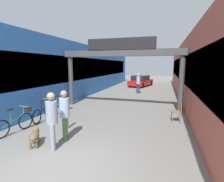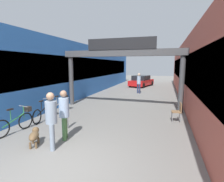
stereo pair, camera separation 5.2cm
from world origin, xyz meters
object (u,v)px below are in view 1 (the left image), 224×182
at_px(dog_on_leash, 35,136).
at_px(bollard_post_metal, 67,116).
at_px(pedestrian_with_dog, 52,117).
at_px(bicycle_silver_third, 60,105).
at_px(bicycle_black_second, 44,111).
at_px(cafe_chair_wood_nearer, 178,110).
at_px(bicycle_green_nearest, 17,121).
at_px(pedestrian_companion, 65,112).
at_px(parked_car_red, 141,81).
at_px(pedestrian_carrying_crate, 138,82).

distance_m(dog_on_leash, bollard_post_metal, 1.68).
bearing_deg(pedestrian_with_dog, bicycle_silver_third, 120.74).
distance_m(bicycle_black_second, cafe_chair_wood_nearer, 6.20).
bearing_deg(pedestrian_with_dog, bicycle_green_nearest, 160.50).
xyz_separation_m(pedestrian_companion, parked_car_red, (0.45, 16.18, -0.35)).
height_order(pedestrian_with_dog, parked_car_red, pedestrian_with_dog).
bearing_deg(pedestrian_carrying_crate, bicycle_green_nearest, -105.94).
bearing_deg(pedestrian_with_dog, pedestrian_companion, 92.71).
xyz_separation_m(pedestrian_with_dog, bicycle_silver_third, (-2.17, 3.64, -0.59)).
xyz_separation_m(dog_on_leash, bicycle_green_nearest, (-1.44, 0.72, 0.11)).
bearing_deg(bollard_post_metal, dog_on_leash, -96.36).
bearing_deg(pedestrian_with_dog, bollard_post_metal, 107.35).
relative_size(dog_on_leash, bicycle_silver_third, 0.44).
bearing_deg(bollard_post_metal, bicycle_silver_third, 130.08).
bearing_deg(cafe_chair_wood_nearer, bicycle_black_second, -165.35).
xyz_separation_m(pedestrian_with_dog, pedestrian_companion, (-0.04, 0.75, -0.03)).
distance_m(bicycle_silver_third, cafe_chair_wood_nearer, 6.03).
relative_size(bicycle_black_second, cafe_chair_wood_nearer, 1.89).
distance_m(dog_on_leash, bicycle_silver_third, 3.88).
relative_size(pedestrian_carrying_crate, parked_car_red, 0.43).
xyz_separation_m(pedestrian_carrying_crate, bicycle_green_nearest, (-3.07, -10.75, -0.63)).
distance_m(bicycle_black_second, bollard_post_metal, 1.74).
bearing_deg(dog_on_leash, bollard_post_metal, 83.64).
relative_size(pedestrian_carrying_crate, cafe_chair_wood_nearer, 2.06).
relative_size(pedestrian_companion, bollard_post_metal, 1.65).
distance_m(dog_on_leash, bicycle_green_nearest, 1.62).
relative_size(pedestrian_with_dog, parked_car_red, 0.41).
bearing_deg(pedestrian_companion, bicycle_green_nearest, 179.65).
bearing_deg(cafe_chair_wood_nearer, bicycle_silver_third, -177.30).
distance_m(bicycle_silver_third, parked_car_red, 13.54).
xyz_separation_m(pedestrian_with_dog, bicycle_black_second, (-2.14, 2.36, -0.59)).
height_order(pedestrian_with_dog, bollard_post_metal, pedestrian_with_dog).
xyz_separation_m(pedestrian_with_dog, bicycle_green_nearest, (-2.16, 0.76, -0.59)).
bearing_deg(bicycle_silver_third, bicycle_green_nearest, -89.87).
bearing_deg(cafe_chair_wood_nearer, dog_on_leash, -139.66).
height_order(pedestrian_companion, bicycle_silver_third, pedestrian_companion).
distance_m(pedestrian_with_dog, pedestrian_companion, 0.75).
bearing_deg(pedestrian_companion, cafe_chair_wood_nearer, 39.20).
height_order(pedestrian_carrying_crate, cafe_chair_wood_nearer, pedestrian_carrying_crate).
height_order(dog_on_leash, bicycle_green_nearest, bicycle_green_nearest).
distance_m(bicycle_green_nearest, cafe_chair_wood_nearer, 6.79).
xyz_separation_m(pedestrian_with_dog, cafe_chair_wood_nearer, (3.85, 3.92, -0.48)).
height_order(bollard_post_metal, parked_car_red, parked_car_red).
xyz_separation_m(pedestrian_carrying_crate, dog_on_leash, (-1.63, -11.47, -0.73)).
bearing_deg(dog_on_leash, cafe_chair_wood_nearer, 40.34).
bearing_deg(bicycle_silver_third, pedestrian_with_dog, -59.26).
bearing_deg(bicycle_black_second, pedestrian_carrying_crate, 71.55).
bearing_deg(bicycle_green_nearest, bicycle_silver_third, 90.13).
height_order(pedestrian_carrying_crate, parked_car_red, pedestrian_carrying_crate).
xyz_separation_m(bicycle_black_second, parked_car_red, (2.55, 14.57, 0.21)).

